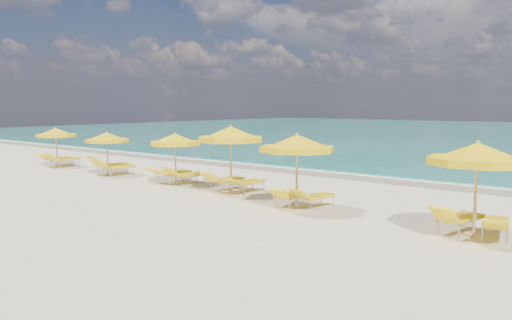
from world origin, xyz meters
The scene contains 22 objects.
ground_plane centered at (0.00, 0.00, 0.00)m, with size 120.00×120.00×0.00m, color beige.
wet_sand_band centered at (0.00, 7.40, 0.00)m, with size 120.00×2.60×0.01m, color tan.
foam_line centered at (0.00, 8.20, 0.00)m, with size 120.00×1.20×0.03m, color white.
whitecap_near centered at (-6.00, 17.00, 0.00)m, with size 14.00×0.36×0.05m, color white.
umbrella_0 centered at (-13.22, 0.55, 1.84)m, with size 2.22×2.22×2.16m.
umbrella_1 centered at (-8.25, 0.35, 1.79)m, with size 2.17×2.17×2.10m.
umbrella_2 centered at (-3.65, 0.55, 1.89)m, with size 2.65×2.65×2.21m.
umbrella_3 centered at (-0.45, 0.51, 2.23)m, with size 3.13×3.13×2.61m.
umbrella_4 centered at (3.28, -0.48, 2.12)m, with size 2.51×2.51×2.49m.
umbrella_5 centered at (8.82, -0.58, 2.13)m, with size 3.06×3.06×2.50m.
lounger_0_left centered at (-13.76, 0.90, 0.22)m, with size 0.68×1.88×0.76m.
lounger_0_right centered at (-12.74, 0.76, 0.24)m, with size 0.86×1.99×0.84m.
lounger_1_left centered at (-8.69, 0.89, 0.25)m, with size 0.91×2.04×0.93m.
lounger_1_right centered at (-7.76, 0.60, 0.24)m, with size 0.81×1.95×0.85m.
lounger_2_left centered at (-4.17, 0.87, 0.24)m, with size 0.76×2.13×0.75m.
lounger_2_right centered at (-3.20, 0.82, 0.24)m, with size 0.85×2.02×0.87m.
lounger_3_left centered at (-0.97, 0.79, 0.24)m, with size 0.69×1.98×0.84m.
lounger_3_right centered at (0.07, 0.89, 0.23)m, with size 0.68×1.99×0.71m.
lounger_4_left centered at (2.83, -0.23, 0.21)m, with size 0.84×1.79×0.73m.
lounger_4_right centered at (3.63, 0.12, 0.21)m, with size 0.82×1.82×0.74m.
lounger_5_left centered at (8.39, -0.36, 0.24)m, with size 0.96×2.00×0.89m.
lounger_5_right centered at (9.26, -0.30, 0.22)m, with size 0.97×1.97×0.73m.
Camera 1 is at (12.26, -13.81, 3.39)m, focal length 35.00 mm.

